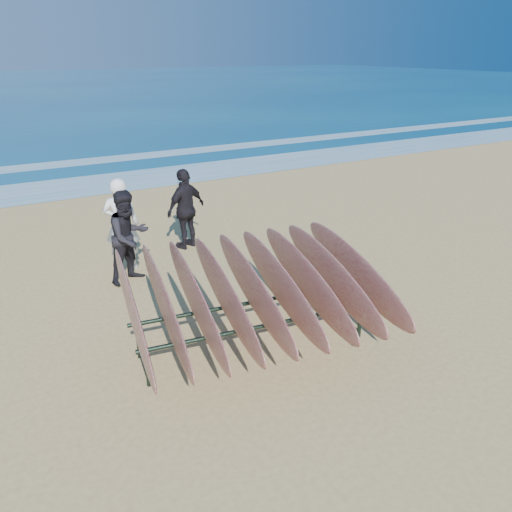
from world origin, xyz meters
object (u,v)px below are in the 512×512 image
object	(u,v)px
surfboard_rack	(253,289)
person_white	(122,224)
person_dark_a	(129,237)
person_dark_b	(186,209)

from	to	relation	value
surfboard_rack	person_white	world-z (taller)	person_white
person_dark_a	person_white	bearing A→B (deg)	63.93
person_dark_b	surfboard_rack	bearing A→B (deg)	58.37
surfboard_rack	person_dark_b	xyz separation A→B (m)	(0.67, 3.92, -0.07)
person_dark_a	person_dark_b	bearing A→B (deg)	13.20
person_white	person_dark_b	xyz separation A→B (m)	(1.41, 0.41, -0.04)
surfboard_rack	person_dark_a	bearing A→B (deg)	113.10
surfboard_rack	person_white	distance (m)	3.59
surfboard_rack	person_dark_b	size ratio (longest dim) A/B	2.18
surfboard_rack	person_white	bearing A→B (deg)	109.86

